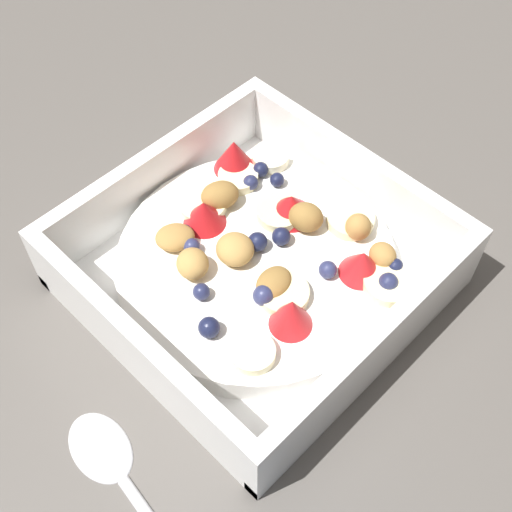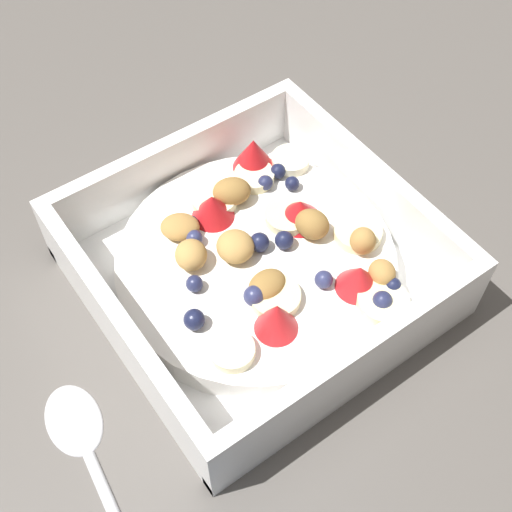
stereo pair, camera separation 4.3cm
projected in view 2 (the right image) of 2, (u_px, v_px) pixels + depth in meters
ground_plane at (228, 269)px, 0.47m from camera, size 2.40×2.40×0.00m
fruit_bowl at (258, 263)px, 0.44m from camera, size 0.20×0.20×0.06m
spoon at (89, 456)px, 0.38m from camera, size 0.04×0.17×0.01m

